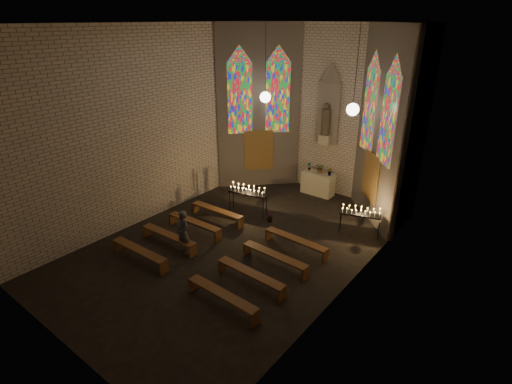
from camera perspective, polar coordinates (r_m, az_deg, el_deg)
floor at (r=13.81m, az=-2.71°, el=-7.49°), size 12.00×12.00×0.00m
room at (r=14.93m, az=5.57°, el=10.31°), size 8.22×12.43×7.00m
altar at (r=17.62m, az=8.83°, el=1.25°), size 1.40×0.60×1.00m
flower_vase_left at (r=17.60m, az=7.62°, el=3.67°), size 0.23×0.19×0.36m
flower_vase_center at (r=17.35m, az=9.23°, el=3.38°), size 0.44×0.40×0.42m
flower_vase_right at (r=17.12m, az=10.52°, el=2.86°), size 0.21×0.19×0.34m
aisle_flower_pot at (r=15.17m, az=1.99°, el=-3.56°), size 0.24×0.24×0.40m
votive_stand_left at (r=15.41m, az=-1.20°, el=0.12°), size 1.60×0.68×1.14m
votive_stand_right at (r=14.40m, az=14.75°, el=-2.86°), size 1.46×0.79×1.05m
pew_left_0 at (r=15.28m, az=-5.56°, el=-2.76°), size 2.33×0.39×0.45m
pew_right_0 at (r=13.36m, az=5.72°, el=-6.94°), size 2.33×0.39×0.45m
pew_left_1 at (r=14.54m, az=-8.80°, el=-4.40°), size 2.33×0.39×0.45m
pew_right_1 at (r=12.50m, az=2.71°, el=-9.17°), size 2.33×0.39×0.45m
pew_left_2 at (r=13.86m, az=-12.39°, el=-6.20°), size 2.33×0.39×0.45m
pew_right_2 at (r=11.70m, az=-0.77°, el=-11.70°), size 2.33×0.39×0.45m
pew_left_3 at (r=13.26m, az=-16.35°, el=-8.13°), size 2.33×0.39×0.45m
pew_right_3 at (r=10.98m, az=-4.82°, el=-14.52°), size 2.33×0.39×0.45m
visitor at (r=13.19m, az=-10.36°, el=-5.72°), size 0.60×0.44×1.50m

